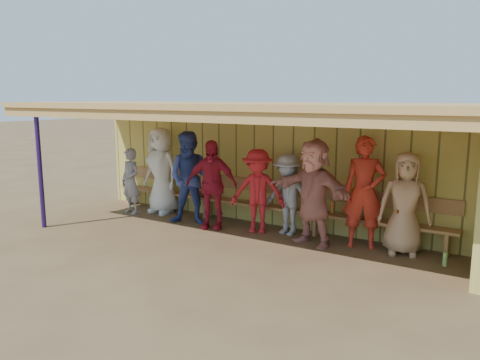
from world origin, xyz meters
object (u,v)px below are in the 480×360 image
object	(u,v)px
player_h	(405,204)
player_extra	(258,191)
player_d	(211,185)
bench	(260,200)
player_e	(288,194)
player_a	(131,181)
player_f	(313,192)
player_g	(364,192)
player_b	(161,171)
player_c	(191,178)

from	to	relation	value
player_h	player_extra	xyz separation A→B (m)	(-2.70, -0.20, -0.05)
player_d	bench	xyz separation A→B (m)	(0.69, 0.74, -0.36)
player_e	player_a	bearing A→B (deg)	-162.37
player_f	player_extra	world-z (taller)	player_f
player_extra	player_g	bearing A→B (deg)	-13.92
player_b	player_h	xyz separation A→B (m)	(5.33, 0.00, -0.11)
player_b	player_g	xyz separation A→B (m)	(4.64, 0.00, 0.01)
player_d	player_h	distance (m)	3.66
player_d	player_e	size ratio (longest dim) A/B	1.14
player_d	player_g	size ratio (longest dim) A/B	0.91
player_f	player_e	bearing A→B (deg)	170.58
player_a	player_d	world-z (taller)	player_d
bench	player_d	bearing A→B (deg)	-133.18
player_a	player_h	distance (m)	5.90
player_f	player_g	size ratio (longest dim) A/B	0.97
player_extra	bench	distance (m)	0.63
player_h	player_extra	world-z (taller)	player_h
player_a	player_g	xyz separation A→B (m)	(5.19, 0.42, 0.24)
player_e	player_h	xyz separation A→B (m)	(2.15, 0.00, 0.08)
bench	player_a	bearing A→B (deg)	-166.14
bench	player_e	bearing A→B (deg)	-21.22
player_c	player_e	xyz separation A→B (m)	(2.03, 0.39, -0.18)
player_c	bench	world-z (taller)	player_c
player_h	player_e	bearing A→B (deg)	164.38
player_b	player_extra	world-z (taller)	player_b
player_e	player_f	xyz separation A→B (m)	(0.67, -0.34, 0.17)
player_b	player_d	xyz separation A→B (m)	(1.70, -0.43, -0.08)
bench	player_h	bearing A→B (deg)	-5.93
player_c	player_g	size ratio (longest dim) A/B	0.98
player_a	player_extra	size ratio (longest dim) A/B	0.91
player_e	player_b	bearing A→B (deg)	-168.80
player_h	player_f	bearing A→B (deg)	177.42
player_d	player_e	world-z (taller)	player_d
player_f	player_extra	size ratio (longest dim) A/B	1.17
player_a	player_d	bearing A→B (deg)	9.28
player_b	player_h	distance (m)	5.33
player_b	player_f	world-z (taller)	player_b
player_a	player_e	size ratio (longest dim) A/B	0.95
player_f	player_extra	xyz separation A→B (m)	(-1.22, 0.14, -0.14)
player_b	player_extra	bearing A→B (deg)	0.88
player_c	player_e	distance (m)	2.08
player_e	player_h	distance (m)	2.16
player_c	bench	size ratio (longest dim) A/B	0.25
player_c	player_h	size ratio (longest dim) A/B	1.11
player_c	player_g	xyz separation A→B (m)	(3.50, 0.39, 0.02)
player_h	bench	world-z (taller)	player_h
player_b	bench	xyz separation A→B (m)	(2.39, 0.31, -0.44)
player_c	player_h	world-z (taller)	player_c
player_b	player_d	distance (m)	1.75
player_a	player_h	bearing A→B (deg)	13.70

